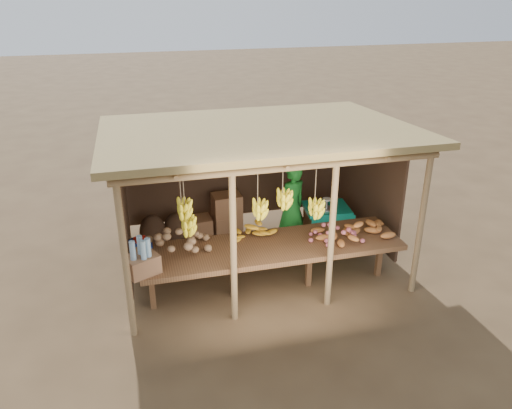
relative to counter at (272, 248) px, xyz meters
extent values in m
plane|color=brown|center=(0.00, 0.95, -0.74)|extent=(60.00, 60.00, 0.00)
cylinder|color=#90714A|center=(-2.10, -0.55, 0.36)|extent=(0.09, 0.09, 2.20)
cylinder|color=#90714A|center=(2.10, -0.55, 0.36)|extent=(0.09, 0.09, 2.20)
cylinder|color=#90714A|center=(-2.10, 2.45, 0.36)|extent=(0.09, 0.09, 2.20)
cylinder|color=#90714A|center=(2.10, 2.45, 0.36)|extent=(0.09, 0.09, 2.20)
cylinder|color=#90714A|center=(-0.70, -0.55, 0.36)|extent=(0.09, 0.09, 2.20)
cylinder|color=#90714A|center=(0.70, -0.55, 0.36)|extent=(0.09, 0.09, 2.20)
cylinder|color=#90714A|center=(0.00, -0.55, 1.46)|extent=(4.40, 0.09, 0.09)
cylinder|color=#90714A|center=(0.00, 2.45, 1.46)|extent=(4.40, 0.09, 0.09)
cube|color=olive|center=(0.00, 0.95, 1.55)|extent=(4.70, 3.50, 0.28)
cube|color=#422C1E|center=(0.00, 2.43, 0.47)|extent=(4.20, 0.04, 1.98)
cube|color=#422C1E|center=(-2.08, 1.15, 0.47)|extent=(0.04, 2.40, 1.98)
cube|color=#422C1E|center=(2.08, 1.15, 0.47)|extent=(0.04, 2.40, 1.98)
cube|color=brown|center=(0.00, 0.00, 0.02)|extent=(3.90, 1.05, 0.08)
cube|color=brown|center=(-1.80, 0.00, -0.38)|extent=(0.08, 0.08, 0.72)
cube|color=brown|center=(-0.60, 0.00, -0.38)|extent=(0.08, 0.08, 0.72)
cube|color=brown|center=(0.60, 0.00, -0.38)|extent=(0.08, 0.08, 0.72)
cube|color=brown|center=(1.80, 0.00, -0.38)|extent=(0.08, 0.08, 0.72)
cylinder|color=navy|center=(-1.90, 0.37, 0.12)|extent=(0.35, 0.35, 0.12)
cube|color=brown|center=(-1.90, -0.32, 0.19)|extent=(0.51, 0.47, 0.26)
imported|color=#1A7725|center=(0.69, 1.19, 0.07)|extent=(0.70, 0.60, 1.62)
cube|color=brown|center=(1.39, 1.27, -0.41)|extent=(0.77, 0.67, 0.65)
cube|color=#0C8773|center=(1.39, 1.27, -0.06)|extent=(0.85, 0.75, 0.07)
cube|color=brown|center=(-0.29, 1.98, -0.51)|extent=(0.51, 0.41, 0.41)
cube|color=brown|center=(-0.29, 1.98, -0.10)|extent=(0.51, 0.41, 0.41)
cube|color=brown|center=(-0.85, 1.98, -0.51)|extent=(0.51, 0.41, 0.41)
ellipsoid|color=#422C1E|center=(-1.66, 2.03, -0.46)|extent=(0.48, 0.48, 0.65)
ellipsoid|color=#422C1E|center=(-1.22, 2.03, -0.46)|extent=(0.48, 0.48, 0.65)
camera|label=1|loc=(-1.87, -6.27, 3.61)|focal=35.00mm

